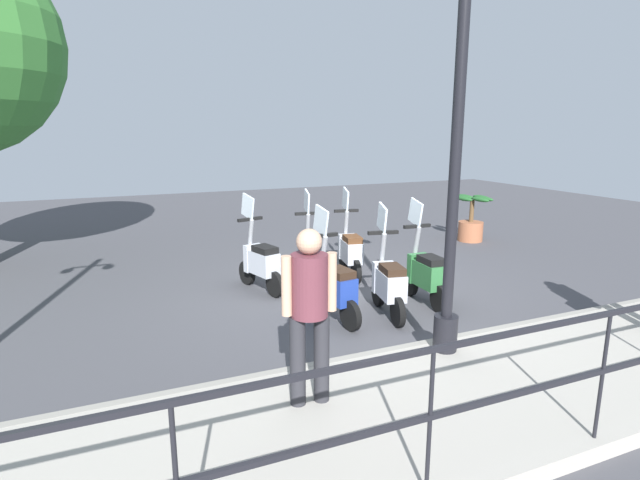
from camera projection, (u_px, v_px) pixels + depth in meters
ground_plane at (354, 296)px, 7.78m from camera, size 28.00×28.00×0.00m
promenade_walkway at (499, 385)px, 4.93m from camera, size 2.20×20.00×0.15m
fence_railing at (606, 349)px, 3.81m from camera, size 0.04×16.03×1.07m
lamp_post_near at (455, 165)px, 5.10m from camera, size 0.26×0.90×4.57m
pedestrian_distant at (309, 304)px, 4.29m from camera, size 0.35×0.49×1.59m
potted_palm at (471, 222)px, 11.50m from camera, size 1.06×0.66×1.05m
scooter_near_0 at (425, 273)px, 7.33m from camera, size 1.23×0.44×1.54m
scooter_near_1 at (388, 282)px, 6.86m from camera, size 1.22×0.49×1.54m
scooter_near_2 at (334, 286)px, 6.69m from camera, size 1.23×0.45×1.54m
scooter_far_0 at (350, 250)px, 8.70m from camera, size 1.22×0.48×1.54m
scooter_far_1 at (311, 254)px, 8.42m from camera, size 1.23×0.47×1.54m
scooter_far_2 at (260, 261)px, 7.94m from camera, size 1.21×0.53×1.54m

